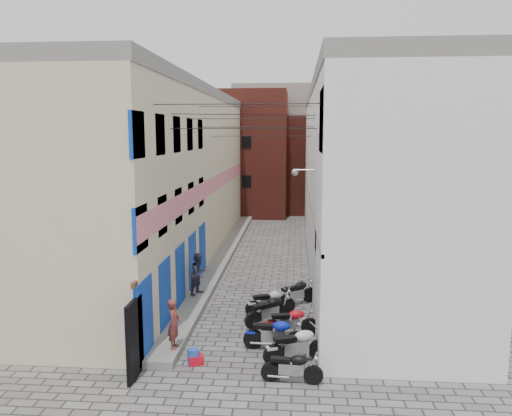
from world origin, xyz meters
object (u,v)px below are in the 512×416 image
(motorcycle_c, at_px, (275,332))
(motorcycle_e, at_px, (270,309))
(motorcycle_b, at_px, (297,344))
(water_jug_far, at_px, (195,357))
(motorcycle_f, at_px, (271,301))
(person_a, at_px, (174,324))
(motorcycle_a, at_px, (292,366))
(motorcycle_g, at_px, (297,291))
(water_jug_near, at_px, (192,356))
(red_crate, at_px, (196,360))
(motorcycle_d, at_px, (291,320))
(person_b, at_px, (199,274))

(motorcycle_c, relative_size, motorcycle_e, 0.97)
(motorcycle_b, distance_m, water_jug_far, 3.01)
(motorcycle_f, relative_size, person_a, 1.27)
(motorcycle_a, distance_m, motorcycle_c, 2.13)
(motorcycle_e, xyz_separation_m, motorcycle_g, (0.92, 2.11, -0.03))
(motorcycle_b, xyz_separation_m, water_jug_near, (-3.03, -0.30, -0.37))
(motorcycle_a, relative_size, person_a, 1.11)
(motorcycle_g, bearing_deg, person_a, -75.94)
(motorcycle_g, bearing_deg, water_jug_far, -67.65)
(motorcycle_b, bearing_deg, red_crate, -105.42)
(water_jug_far, bearing_deg, motorcycle_b, 5.75)
(motorcycle_d, height_order, red_crate, motorcycle_d)
(motorcycle_d, relative_size, motorcycle_e, 0.92)
(person_b, relative_size, water_jug_far, 3.78)
(person_a, relative_size, person_b, 0.90)
(motorcycle_b, xyz_separation_m, red_crate, (-2.93, -0.30, -0.47))
(motorcycle_c, bearing_deg, water_jug_far, -60.70)
(motorcycle_c, height_order, red_crate, motorcycle_c)
(person_a, relative_size, red_crate, 3.59)
(motorcycle_d, relative_size, red_crate, 4.42)
(motorcycle_a, xyz_separation_m, motorcycle_c, (-0.56, 2.05, 0.08))
(motorcycle_f, height_order, water_jug_near, motorcycle_f)
(motorcycle_d, distance_m, water_jug_far, 3.58)
(motorcycle_b, relative_size, water_jug_near, 4.49)
(motorcycle_g, distance_m, water_jug_far, 6.04)
(motorcycle_b, bearing_deg, motorcycle_f, 173.11)
(motorcycle_b, bearing_deg, motorcycle_c, -162.77)
(motorcycle_g, height_order, water_jug_far, motorcycle_g)
(motorcycle_f, height_order, motorcycle_g, motorcycle_g)
(motorcycle_b, xyz_separation_m, motorcycle_d, (-0.21, 1.96, -0.06))
(person_b, bearing_deg, motorcycle_a, -121.56)
(water_jug_near, height_order, water_jug_far, water_jug_near)
(person_b, bearing_deg, motorcycle_e, -101.24)
(motorcycle_a, relative_size, water_jug_far, 3.79)
(motorcycle_a, bearing_deg, motorcycle_f, -166.55)
(red_crate, bearing_deg, water_jug_near, 180.00)
(motorcycle_b, distance_m, motorcycle_e, 3.01)
(person_b, bearing_deg, water_jug_near, -142.80)
(motorcycle_f, distance_m, water_jug_near, 4.62)
(motorcycle_b, bearing_deg, motorcycle_a, -28.02)
(water_jug_far, bearing_deg, motorcycle_e, 57.34)
(motorcycle_a, height_order, motorcycle_d, motorcycle_d)
(motorcycle_c, distance_m, water_jug_near, 2.64)
(motorcycle_c, bearing_deg, person_b, -141.87)
(person_a, bearing_deg, motorcycle_d, -65.04)
(motorcycle_f, height_order, person_a, person_a)
(motorcycle_a, bearing_deg, person_b, -145.77)
(motorcycle_c, xyz_separation_m, motorcycle_g, (0.67, 4.09, -0.01))
(motorcycle_e, bearing_deg, motorcycle_b, -19.97)
(motorcycle_e, distance_m, person_a, 3.83)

